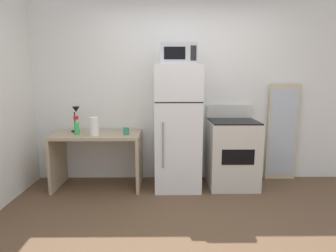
# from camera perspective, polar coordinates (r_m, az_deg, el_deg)

# --- Properties ---
(ground_plane) EXTENTS (12.00, 12.00, 0.00)m
(ground_plane) POSITION_cam_1_polar(r_m,az_deg,el_deg) (2.82, 5.32, -22.14)
(ground_plane) COLOR brown
(wall_back_white) EXTENTS (5.00, 0.10, 2.60)m
(wall_back_white) POSITION_cam_1_polar(r_m,az_deg,el_deg) (4.09, 3.18, 7.18)
(wall_back_white) COLOR white
(wall_back_white) RESTS_ON ground
(desk) EXTENTS (1.16, 0.62, 0.75)m
(desk) POSITION_cam_1_polar(r_m,az_deg,el_deg) (3.93, -14.13, -4.68)
(desk) COLOR tan
(desk) RESTS_ON ground
(desk_lamp) EXTENTS (0.14, 0.12, 0.35)m
(desk_lamp) POSITION_cam_1_polar(r_m,az_deg,el_deg) (4.01, -18.34, 2.20)
(desk_lamp) COLOR black
(desk_lamp) RESTS_ON desk
(paper_towel_roll) EXTENTS (0.11, 0.11, 0.24)m
(paper_towel_roll) POSITION_cam_1_polar(r_m,az_deg,el_deg) (3.72, -14.87, -0.08)
(paper_towel_roll) COLOR white
(paper_towel_roll) RESTS_ON desk
(coffee_mug) EXTENTS (0.08, 0.08, 0.09)m
(coffee_mug) POSITION_cam_1_polar(r_m,az_deg,el_deg) (3.71, -8.54, -1.02)
(coffee_mug) COLOR #338C66
(coffee_mug) RESTS_ON desk
(spray_bottle) EXTENTS (0.06, 0.06, 0.25)m
(spray_bottle) POSITION_cam_1_polar(r_m,az_deg,el_deg) (3.84, -18.18, -0.26)
(spray_bottle) COLOR green
(spray_bottle) RESTS_ON desk
(refrigerator) EXTENTS (0.60, 0.66, 1.66)m
(refrigerator) POSITION_cam_1_polar(r_m,az_deg,el_deg) (3.75, 1.97, -0.31)
(refrigerator) COLOR white
(refrigerator) RESTS_ON ground
(microwave) EXTENTS (0.46, 0.35, 0.26)m
(microwave) POSITION_cam_1_polar(r_m,az_deg,el_deg) (3.68, 2.08, 14.48)
(microwave) COLOR #B7B7BC
(microwave) RESTS_ON refrigerator
(oven_range) EXTENTS (0.65, 0.61, 1.10)m
(oven_range) POSITION_cam_1_polar(r_m,az_deg,el_deg) (3.96, 13.02, -5.40)
(oven_range) COLOR beige
(oven_range) RESTS_ON ground
(leaning_mirror) EXTENTS (0.44, 0.03, 1.40)m
(leaning_mirror) POSITION_cam_1_polar(r_m,az_deg,el_deg) (4.39, 22.38, -1.27)
(leaning_mirror) COLOR #C6B793
(leaning_mirror) RESTS_ON ground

